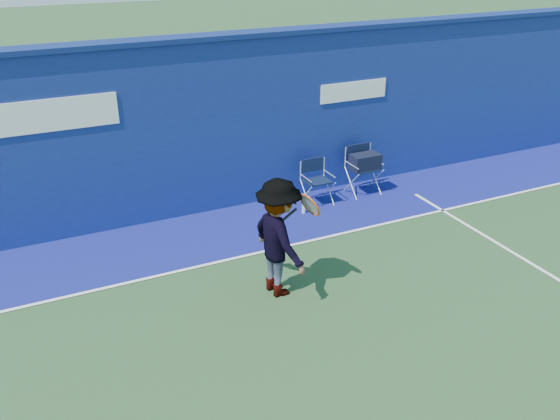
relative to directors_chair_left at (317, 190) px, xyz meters
name	(u,v)px	position (x,y,z in m)	size (l,w,h in m)	color
ground	(303,402)	(-2.59, -4.48, -0.26)	(80.00, 80.00, 0.00)	#284826
stadium_wall	(164,131)	(-2.60, 0.72, 1.29)	(24.00, 0.50, 3.08)	navy
out_of_bounds_strip	(189,240)	(-2.59, -0.38, -0.26)	(24.00, 1.80, 0.01)	navy
court_lines	(280,368)	(-2.59, -3.88, -0.25)	(24.00, 12.00, 0.01)	white
directors_chair_left	(317,190)	(0.00, 0.00, 0.00)	(0.49, 0.44, 0.83)	silver
directors_chair_right	(363,174)	(1.03, 0.05, 0.13)	(0.55, 0.49, 0.92)	silver
water_bottle	(304,208)	(-0.42, -0.28, -0.15)	(0.07, 0.07, 0.22)	silver
tennis_player	(279,238)	(-1.90, -2.39, 0.59)	(0.90, 1.16, 1.70)	#EA4738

